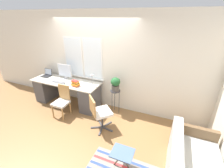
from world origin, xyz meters
The scene contains 14 objects.
ground_plane centered at (0.00, 0.00, 0.00)m, with size 14.00×14.00×0.00m, color olive.
wall_back_with_window centered at (-0.01, 0.78, 1.35)m, with size 9.00×0.12×2.70m.
desk centered at (-0.79, 0.35, 0.41)m, with size 2.12×0.70×0.77m.
laptop centered at (-1.59, 0.46, 0.82)m, with size 0.28×0.24×0.23m.
monitor centered at (-0.91, 0.52, 1.00)m, with size 0.47×0.16×0.45m.
keyboard centered at (-0.93, 0.21, 0.78)m, with size 0.38×0.12×0.02m.
mouse centered at (-0.68, 0.18, 0.78)m, with size 0.04×0.07×0.03m.
desk_lamp centered at (0.11, 0.39, 1.00)m, with size 0.11×0.11×0.34m.
book_stack centered at (-0.31, 0.20, 0.84)m, with size 0.22×0.18×0.16m.
desk_chair_wooden centered at (-0.53, -0.17, 0.45)m, with size 0.39×0.40×0.86m.
office_chair_swivel centered at (0.67, -0.29, 0.49)m, with size 0.61×0.61×0.89m.
plant_stand centered at (0.76, 0.48, 0.62)m, with size 0.27×0.27×0.71m.
potted_plant centered at (0.76, 0.48, 0.91)m, with size 0.25×0.25×0.37m.
folding_stool centered at (1.52, -1.07, 0.36)m, with size 0.39×0.33×0.40m.
Camera 1 is at (2.07, -2.85, 2.56)m, focal length 24.00 mm.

